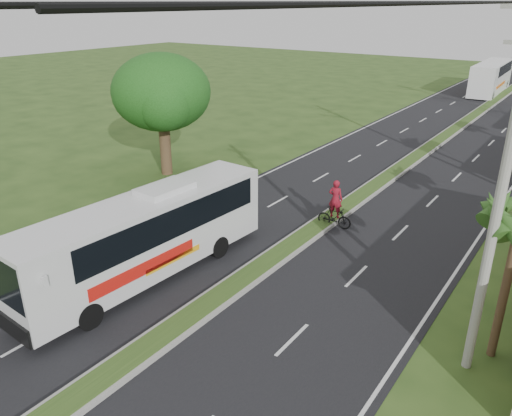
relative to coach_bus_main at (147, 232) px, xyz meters
The scene contains 10 objects.
ground 3.87m from the coach_bus_main, ahead, with size 180.00×180.00×0.00m, color #2A4519.
road_asphalt 20.13m from the coach_bus_main, 80.47° to the left, with size 14.00×160.00×0.02m, color black.
median_strip 20.12m from the coach_bus_main, 80.47° to the left, with size 1.20×160.00×0.18m.
lane_edge_left 20.14m from the coach_bus_main, 99.72° to the left, with size 0.12×160.00×0.01m, color silver.
lane_edge_right 22.23m from the coach_bus_main, 63.11° to the left, with size 0.12×160.00×0.01m, color silver.
shade_tree 13.49m from the coach_bus_main, 132.00° to the left, with size 6.30×6.00×7.54m.
utility_pole_a 12.50m from the coach_bus_main, ahead, with size 1.60×0.28×11.00m.
coach_bus_main is the anchor object (origin of this frame).
coach_bus_far 54.06m from the coach_bus_main, 88.40° to the left, with size 3.07×12.41×3.59m.
motorcyclist 9.41m from the coach_bus_main, 65.44° to the left, with size 1.75×0.64×2.45m.
Camera 1 is at (10.27, -11.69, 10.32)m, focal length 35.00 mm.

